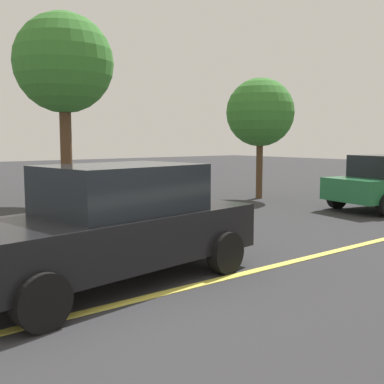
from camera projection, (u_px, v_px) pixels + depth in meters
ground_plane at (119, 304)px, 5.82m from camera, size 80.00×80.00×0.00m
lane_marking_centre at (282, 264)px, 7.68m from camera, size 28.00×0.16×0.01m
car_black_mid_road at (113, 224)px, 6.65m from camera, size 4.63×2.41×1.67m
tree_left_verge at (64, 64)px, 14.55m from camera, size 3.05×3.05×5.88m
tree_centre_verge at (260, 113)px, 16.06m from camera, size 2.31×2.31×4.09m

